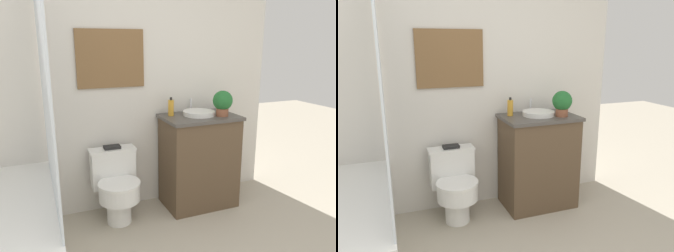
% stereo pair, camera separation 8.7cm
% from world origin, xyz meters
% --- Properties ---
extents(wall_back, '(3.22, 0.07, 2.50)m').
position_xyz_m(wall_back, '(0.00, 2.01, 1.25)').
color(wall_back, silver).
rests_on(wall_back, ground_plane).
extents(shower_area, '(0.56, 1.37, 1.98)m').
position_xyz_m(shower_area, '(-0.82, 1.30, 0.32)').
color(shower_area, white).
rests_on(shower_area, ground_plane).
extents(toilet, '(0.40, 0.48, 0.62)m').
position_xyz_m(toilet, '(-0.04, 1.74, 0.33)').
color(toilet, white).
rests_on(toilet, ground_plane).
extents(vanity, '(0.69, 0.47, 0.88)m').
position_xyz_m(vanity, '(0.76, 1.73, 0.44)').
color(vanity, brown).
rests_on(vanity, ground_plane).
extents(sink, '(0.30, 0.33, 0.13)m').
position_xyz_m(sink, '(0.76, 1.75, 0.90)').
color(sink, white).
rests_on(sink, vanity).
extents(soap_bottle, '(0.05, 0.05, 0.17)m').
position_xyz_m(soap_bottle, '(0.51, 1.83, 0.95)').
color(soap_bottle, gold).
rests_on(soap_bottle, vanity).
extents(potted_plant, '(0.18, 0.18, 0.23)m').
position_xyz_m(potted_plant, '(0.94, 1.64, 1.00)').
color(potted_plant, brown).
rests_on(potted_plant, vanity).
extents(book_on_tank, '(0.14, 0.09, 0.02)m').
position_xyz_m(book_on_tank, '(-0.04, 1.85, 0.64)').
color(book_on_tank, black).
rests_on(book_on_tank, toilet).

